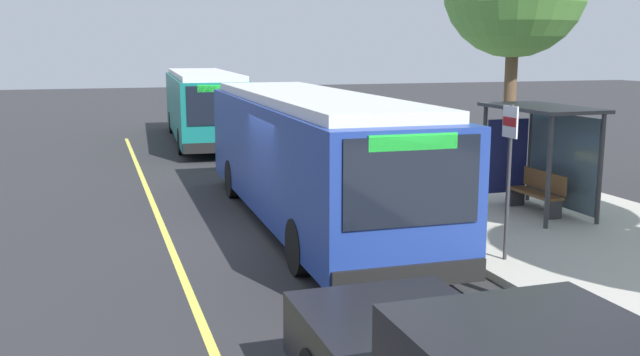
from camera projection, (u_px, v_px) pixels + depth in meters
name	position (u px, v px, depth m)	size (l,w,h in m)	color
ground_plane	(276.00, 237.00, 14.90)	(120.00, 120.00, 0.00)	#2B2B2D
sidewalk_curb	(522.00, 213.00, 16.70)	(44.00, 6.40, 0.15)	#B7B2A8
lane_stripe_center	(170.00, 245.00, 14.24)	(36.00, 0.14, 0.01)	#E0D64C
transit_bus_main	(309.00, 153.00, 15.73)	(11.31, 2.80, 2.95)	navy
transit_bus_second	(203.00, 104.00, 29.86)	(11.96, 3.26, 2.95)	#146B66
bus_shelter	(541.00, 136.00, 16.34)	(2.90, 1.60, 2.48)	#333338
waiting_bench	(538.00, 192.00, 16.43)	(1.60, 0.48, 0.95)	brown
route_sign_post	(509.00, 161.00, 12.48)	(0.44, 0.08, 2.80)	#333338
pedestrian_commuter	(444.00, 180.00, 15.24)	(0.24, 0.40, 1.69)	#282D47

